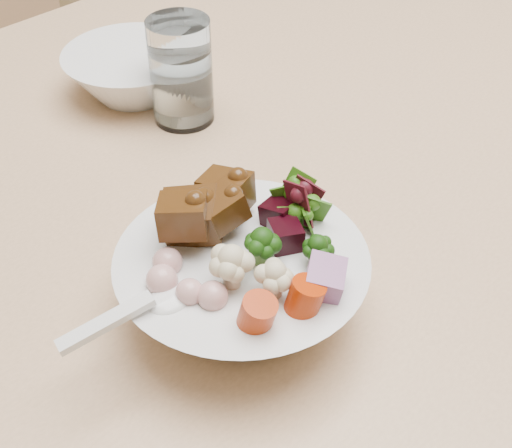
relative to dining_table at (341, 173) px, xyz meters
name	(u,v)px	position (x,y,z in m)	size (l,w,h in m)	color
dining_table	(341,173)	(0.00, 0.00, 0.00)	(1.82, 1.16, 0.81)	tan
food_bowl	(243,278)	(-0.27, -0.16, 0.12)	(0.20, 0.20, 0.11)	silver
soup_spoon	(154,306)	(-0.36, -0.16, 0.14)	(0.11, 0.03, 0.02)	silver
water_glass	(181,76)	(-0.15, 0.11, 0.14)	(0.07, 0.07, 0.12)	silver
side_bowl	(133,73)	(-0.16, 0.19, 0.11)	(0.16, 0.16, 0.05)	silver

